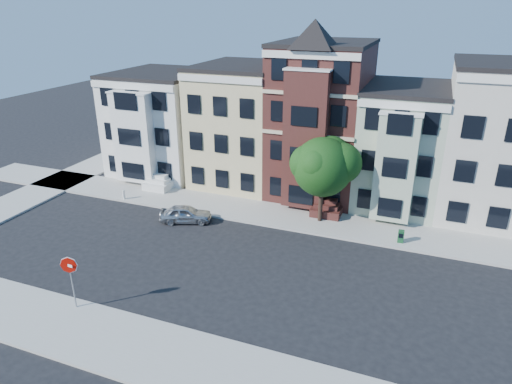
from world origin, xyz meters
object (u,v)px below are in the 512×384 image
at_px(parked_car, 186,214).
at_px(fire_hydrant, 124,195).
at_px(street_tree, 323,171).
at_px(newspaper_box, 401,236).
at_px(stop_sign, 72,279).

relative_size(parked_car, fire_hydrant, 5.92).
xyz_separation_m(street_tree, parked_car, (-9.24, -3.48, -3.39)).
distance_m(street_tree, parked_car, 10.43).
height_order(parked_car, fire_hydrant, parked_car).
bearing_deg(street_tree, parked_car, -159.37).
relative_size(newspaper_box, stop_sign, 0.25).
relative_size(street_tree, stop_sign, 2.28).
xyz_separation_m(street_tree, newspaper_box, (5.83, -1.29, -3.45)).
bearing_deg(street_tree, stop_sign, -122.77).
xyz_separation_m(parked_car, fire_hydrant, (-6.64, 1.63, -0.17)).
bearing_deg(newspaper_box, stop_sign, -141.38).
distance_m(street_tree, newspaper_box, 6.89).
relative_size(street_tree, fire_hydrant, 12.21).
bearing_deg(parked_car, fire_hydrant, 55.70).
distance_m(street_tree, stop_sign, 17.69).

